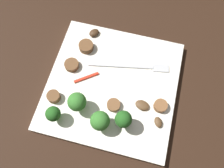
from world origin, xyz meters
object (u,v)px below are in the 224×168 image
object	(u,v)px
mushroom_1	(94,33)
mushroom_2	(142,105)
sausage_slice_2	(86,46)
broccoli_floret_1	(100,121)
broccoli_floret_0	(77,102)
sausage_slice_4	(114,105)
pepper_strip_0	(86,78)
mushroom_0	(158,122)
plate	(112,86)
sausage_slice_0	(160,106)
sausage_slice_1	(72,65)
fork	(135,67)
sausage_slice_3	(54,97)
broccoli_floret_2	(123,119)
broccoli_floret_3	(53,114)

from	to	relation	value
mushroom_1	mushroom_2	world-z (taller)	mushroom_1
sausage_slice_2	mushroom_1	size ratio (longest dim) A/B	1.35
broccoli_floret_1	broccoli_floret_0	bearing A→B (deg)	155.12
broccoli_floret_1	sausage_slice_4	distance (m)	0.05
pepper_strip_0	mushroom_0	bearing A→B (deg)	-19.00
plate	pepper_strip_0	xyz separation A→B (m)	(-0.06, -0.00, 0.01)
sausage_slice_0	sausage_slice_4	distance (m)	0.10
sausage_slice_1	mushroom_2	distance (m)	0.18
fork	broccoli_floret_1	bearing A→B (deg)	-116.18
broccoli_floret_1	mushroom_2	size ratio (longest dim) A/B	1.67
sausage_slice_3	sausage_slice_1	bearing A→B (deg)	81.15
sausage_slice_4	mushroom_0	bearing A→B (deg)	-7.25
sausage_slice_4	mushroom_1	size ratio (longest dim) A/B	1.13
sausage_slice_2	broccoli_floret_2	bearing A→B (deg)	-51.00
sausage_slice_4	fork	bearing A→B (deg)	76.75
broccoli_floret_2	broccoli_floret_3	world-z (taller)	broccoli_floret_2
broccoli_floret_0	mushroom_1	bearing A→B (deg)	96.16
broccoli_floret_1	plate	bearing A→B (deg)	89.92
plate	broccoli_floret_2	size ratio (longest dim) A/B	5.31
fork	mushroom_1	bearing A→B (deg)	140.09
fork	mushroom_0	bearing A→B (deg)	-67.96
sausage_slice_4	pepper_strip_0	size ratio (longest dim) A/B	0.49
mushroom_1	pepper_strip_0	bearing A→B (deg)	-82.49
pepper_strip_0	sausage_slice_1	bearing A→B (deg)	152.63
broccoli_floret_0	pepper_strip_0	world-z (taller)	broccoli_floret_0
plate	sausage_slice_1	world-z (taller)	sausage_slice_1
fork	sausage_slice_1	bearing A→B (deg)	-177.50
sausage_slice_4	sausage_slice_2	bearing A→B (deg)	128.59
broccoli_floret_2	mushroom_1	size ratio (longest dim) A/B	2.13
mushroom_2	pepper_strip_0	bearing A→B (deg)	166.57
sausage_slice_3	mushroom_1	bearing A→B (deg)	78.16
mushroom_0	sausage_slice_1	bearing A→B (deg)	159.34
broccoli_floret_2	sausage_slice_2	distance (m)	0.20
broccoli_floret_0	sausage_slice_4	world-z (taller)	broccoli_floret_0
broccoli_floret_0	sausage_slice_0	size ratio (longest dim) A/B	1.84
fork	broccoli_floret_0	distance (m)	0.15
sausage_slice_1	sausage_slice_2	xyz separation A→B (m)	(0.02, 0.05, 0.00)
sausage_slice_0	mushroom_0	distance (m)	0.03
broccoli_floret_2	sausage_slice_4	bearing A→B (deg)	130.52
broccoli_floret_0	mushroom_0	distance (m)	0.17
sausage_slice_1	mushroom_0	size ratio (longest dim) A/B	1.42
broccoli_floret_3	sausage_slice_4	distance (m)	0.12
sausage_slice_1	sausage_slice_2	bearing A→B (deg)	71.58
sausage_slice_2	broccoli_floret_3	bearing A→B (deg)	-93.95
broccoli_floret_2	sausage_slice_3	xyz separation A→B (m)	(-0.15, 0.02, -0.03)
broccoli_floret_3	sausage_slice_4	bearing A→B (deg)	26.59
plate	mushroom_2	world-z (taller)	mushroom_2
broccoli_floret_3	mushroom_2	world-z (taller)	broccoli_floret_3
mushroom_0	mushroom_1	bearing A→B (deg)	136.80
fork	broccoli_floret_2	world-z (taller)	broccoli_floret_2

